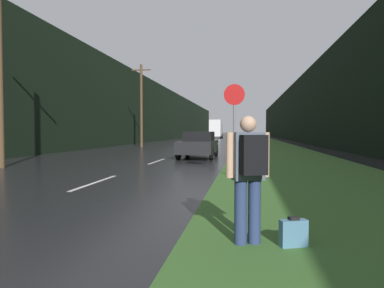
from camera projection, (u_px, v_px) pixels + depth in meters
name	position (u px, v px, depth m)	size (l,w,h in m)	color
grass_verge	(263.00, 144.00, 40.00)	(6.00, 240.00, 0.02)	#386028
lane_stripe_b	(95.00, 182.00, 9.90)	(0.12, 3.00, 0.01)	silver
lane_stripe_c	(157.00, 161.00, 16.81)	(0.12, 3.00, 0.01)	silver
lane_stripe_d	(183.00, 152.00, 23.72)	(0.12, 3.00, 0.01)	silver
lane_stripe_e	(197.00, 148.00, 30.63)	(0.12, 3.00, 0.01)	silver
lane_stripe_f	(206.00, 145.00, 37.55)	(0.12, 3.00, 0.01)	silver
treeline_far_side	(154.00, 113.00, 52.13)	(2.00, 140.00, 8.54)	black
treeline_near_side	(303.00, 111.00, 48.79)	(2.00, 140.00, 8.67)	black
utility_pole_near	(0.00, 69.00, 13.73)	(1.80, 0.24, 7.69)	#4C3823
utility_pole_far	(141.00, 105.00, 31.69)	(1.80, 0.24, 7.64)	#4C3823
stop_sign	(234.00, 121.00, 10.96)	(0.67, 0.07, 2.99)	slate
hitchhiker_with_backpack	(249.00, 172.00, 4.41)	(0.56, 0.50, 1.69)	navy
suitcase	(293.00, 234.00, 4.36)	(0.37, 0.23, 0.40)	teal
car_passing_near	(199.00, 144.00, 19.29)	(1.96, 4.72, 1.46)	black
delivery_truck	(216.00, 129.00, 71.45)	(2.46, 7.35, 3.77)	gray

